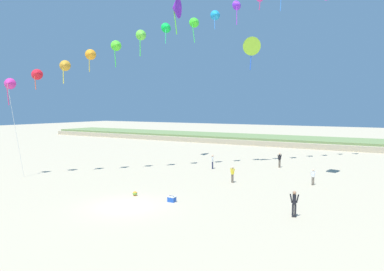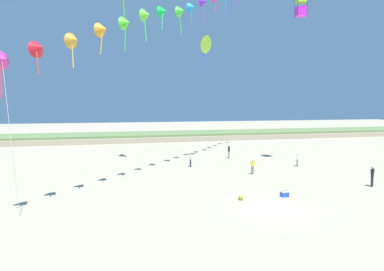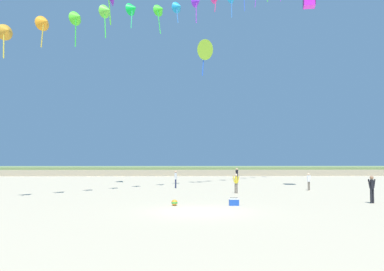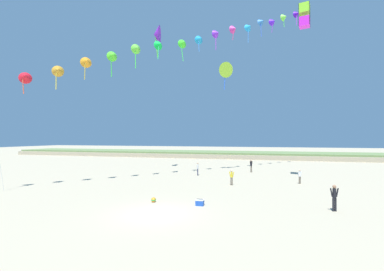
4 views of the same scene
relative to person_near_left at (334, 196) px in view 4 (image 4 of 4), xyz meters
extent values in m
plane|color=tan|center=(-10.93, -3.54, -0.99)|extent=(240.00, 240.00, 0.00)
cube|color=tan|center=(-10.93, 44.44, -0.52)|extent=(120.00, 12.73, 0.94)
cube|color=#6B844C|center=(-10.93, 44.44, 0.08)|extent=(120.00, 10.82, 0.53)
cylinder|color=black|center=(-0.07, -0.03, -0.56)|extent=(0.13, 0.13, 0.86)
cylinder|color=black|center=(0.07, 0.03, -0.56)|extent=(0.13, 0.13, 0.86)
cylinder|color=black|center=(0.00, 0.00, 0.18)|extent=(0.23, 0.23, 0.61)
cylinder|color=black|center=(-0.18, -0.06, 0.22)|extent=(0.22, 0.15, 0.58)
cylinder|color=black|center=(0.18, 0.06, 0.22)|extent=(0.22, 0.15, 0.58)
sphere|color=#9E7051|center=(0.00, 0.00, 0.61)|extent=(0.23, 0.23, 0.23)
cylinder|color=#726656|center=(-0.73, 10.12, -0.61)|extent=(0.11, 0.11, 0.75)
cylinder|color=#726656|center=(-0.84, 10.04, -0.61)|extent=(0.11, 0.11, 0.75)
cylinder|color=white|center=(-0.79, 10.08, 0.03)|extent=(0.20, 0.20, 0.53)
cylinder|color=white|center=(-0.65, 10.18, 0.07)|extent=(0.19, 0.17, 0.51)
cylinder|color=white|center=(-0.92, 9.98, 0.07)|extent=(0.19, 0.17, 0.51)
sphere|color=beige|center=(-0.79, 10.08, 0.40)|extent=(0.20, 0.20, 0.20)
cylinder|color=#726656|center=(-7.42, 7.35, -0.60)|extent=(0.11, 0.11, 0.78)
cylinder|color=#726656|center=(-7.56, 7.37, -0.60)|extent=(0.11, 0.11, 0.78)
cylinder|color=yellow|center=(-7.49, 7.36, 0.07)|extent=(0.21, 0.21, 0.55)
cylinder|color=yellow|center=(-7.32, 7.32, 0.11)|extent=(0.20, 0.11, 0.53)
cylinder|color=yellow|center=(-7.67, 7.40, 0.11)|extent=(0.20, 0.11, 0.53)
sphere|color=beige|center=(-7.49, 7.36, 0.46)|extent=(0.21, 0.21, 0.21)
cylinder|color=#282D4C|center=(-12.41, 12.99, -0.58)|extent=(0.12, 0.12, 0.82)
cylinder|color=#282D4C|center=(-12.38, 12.85, -0.58)|extent=(0.12, 0.12, 0.82)
cylinder|color=white|center=(-12.40, 12.92, 0.12)|extent=(0.22, 0.22, 0.58)
cylinder|color=white|center=(-12.43, 13.10, 0.16)|extent=(0.11, 0.20, 0.55)
cylinder|color=white|center=(-12.36, 12.74, 0.16)|extent=(0.11, 0.20, 0.55)
sphere|color=tan|center=(-12.40, 12.92, 0.53)|extent=(0.22, 0.22, 0.22)
cylinder|color=#726656|center=(-5.97, 17.73, -0.55)|extent=(0.13, 0.13, 0.89)
cylinder|color=#726656|center=(-6.06, 17.60, -0.55)|extent=(0.13, 0.13, 0.89)
cylinder|color=black|center=(-6.02, 17.66, 0.21)|extent=(0.23, 0.23, 0.63)
cylinder|color=black|center=(-5.91, 17.84, 0.26)|extent=(0.18, 0.22, 0.60)
cylinder|color=black|center=(-6.12, 17.49, 0.26)|extent=(0.18, 0.22, 0.60)
sphere|color=tan|center=(-6.02, 17.66, 0.65)|extent=(0.24, 0.24, 0.24)
cone|color=red|center=(-25.53, 0.09, 9.39)|extent=(1.38, 1.39, 1.19)
cylinder|color=#E55739|center=(-25.63, -0.02, 8.49)|extent=(0.16, 0.12, 1.37)
cone|color=gold|center=(-23.57, 1.90, 10.29)|extent=(1.29, 1.27, 1.10)
cylinder|color=yellow|center=(-23.67, 1.79, 9.25)|extent=(0.14, 0.15, 1.65)
cone|color=orange|center=(-21.62, 3.56, 11.48)|extent=(1.30, 1.32, 1.13)
cylinder|color=yellow|center=(-21.73, 3.46, 10.45)|extent=(0.24, 0.21, 1.62)
cone|color=#51DE2B|center=(-19.75, 5.34, 12.48)|extent=(1.29, 1.32, 1.13)
cylinder|color=#39E53D|center=(-19.86, 5.23, 11.23)|extent=(0.15, 0.31, 2.06)
cone|color=#61D639|center=(-17.88, 7.13, 13.67)|extent=(1.29, 1.31, 1.12)
cylinder|color=#3CE539|center=(-17.99, 7.02, 12.42)|extent=(0.20, 0.25, 2.07)
cone|color=#0DCF3F|center=(-16.03, 9.16, 14.63)|extent=(1.28, 1.34, 1.14)
cylinder|color=#39E58F|center=(-16.14, 9.06, 13.66)|extent=(0.16, 0.12, 1.52)
cone|color=#3DE129|center=(-13.80, 11.26, 15.35)|extent=(1.32, 1.30, 1.14)
cylinder|color=#39E54F|center=(-13.91, 11.16, 14.11)|extent=(0.32, 0.21, 2.05)
cone|color=#1A92CF|center=(-12.17, 13.11, 16.32)|extent=(1.32, 1.27, 1.12)
cylinder|color=#3982E5|center=(-12.27, 13.00, 15.39)|extent=(0.20, 0.17, 1.42)
cone|color=#7527D8|center=(-10.30, 14.94, 17.59)|extent=(1.25, 1.32, 1.12)
cylinder|color=#AE39E5|center=(-10.40, 14.83, 16.36)|extent=(0.08, 0.12, 2.03)
cone|color=#CE369A|center=(-8.22, 16.67, 18.65)|extent=(1.29, 1.33, 1.13)
cylinder|color=#E53981|center=(-8.32, 16.56, 17.77)|extent=(0.21, 0.08, 1.33)
cone|color=#20A0E2|center=(-6.30, 18.32, 19.39)|extent=(1.39, 1.37, 1.19)
cylinder|color=#3981E5|center=(-6.41, 18.22, 18.13)|extent=(0.09, 0.23, 2.08)
cone|color=#3276C3|center=(-4.56, 20.51, 20.90)|extent=(1.38, 1.41, 1.20)
cylinder|color=blue|center=(-4.67, 20.41, 19.65)|extent=(0.15, 0.21, 2.05)
cone|color=#541CE9|center=(-2.91, 22.29, 21.49)|extent=(1.29, 1.27, 1.11)
cylinder|color=#9139E5|center=(-3.02, 22.18, 20.54)|extent=(0.25, 0.22, 1.46)
cone|color=#79ED42|center=(-1.10, 24.30, 22.88)|extent=(1.25, 1.29, 1.10)
cylinder|color=#47E539|center=(-1.21, 24.19, 21.96)|extent=(0.15, 0.10, 1.42)
cone|color=#4B0EC1|center=(0.93, 25.75, 23.82)|extent=(1.29, 1.28, 1.11)
cylinder|color=#9D39E5|center=(0.82, 25.64, 22.76)|extent=(0.10, 0.18, 1.69)
cone|color=purple|center=(-19.21, 15.71, 18.69)|extent=(1.55, 2.74, 2.62)
cone|color=#5AE52D|center=(-19.21, 15.71, 18.71)|extent=(0.91, 1.52, 1.45)
cylinder|color=#5AE52D|center=(-19.21, 15.71, 16.85)|extent=(0.29, 0.47, 2.91)
cone|color=#A3E232|center=(-9.58, 17.26, 13.28)|extent=(2.39, 2.19, 2.25)
cone|color=blue|center=(-9.58, 17.26, 13.30)|extent=(1.34, 1.24, 1.25)
cylinder|color=blue|center=(-9.58, 17.26, 11.73)|extent=(0.30, 0.22, 2.46)
cube|color=#DA24DC|center=(-0.10, 11.27, 16.22)|extent=(1.25, 1.25, 1.01)
cube|color=#8BE52D|center=(-0.10, 11.27, 17.68)|extent=(1.25, 1.25, 1.01)
cylinder|color=black|center=(0.29, 10.64, 16.95)|extent=(0.04, 0.04, 2.48)
cylinder|color=black|center=(0.52, 11.66, 16.95)|extent=(0.04, 0.04, 2.48)
cylinder|color=black|center=(-0.49, 11.89, 16.95)|extent=(0.04, 0.04, 2.48)
cylinder|color=black|center=(-0.73, 10.88, 16.95)|extent=(0.04, 0.04, 2.48)
cube|color=blue|center=(-8.74, -0.95, -0.81)|extent=(0.56, 0.40, 0.36)
cube|color=white|center=(-8.74, -0.95, -0.60)|extent=(0.58, 0.41, 0.06)
cylinder|color=black|center=(-8.74, -0.95, -0.54)|extent=(0.45, 0.03, 0.03)
sphere|color=orange|center=(-12.26, -0.95, -0.81)|extent=(0.36, 0.36, 0.36)
cylinder|color=green|center=(-12.26, -0.95, -0.81)|extent=(0.36, 0.36, 0.09)
camera|label=1|loc=(5.17, -21.72, 5.97)|focal=32.00mm
camera|label=2|loc=(-21.89, -23.39, 5.82)|focal=32.00mm
camera|label=3|loc=(-11.85, -25.09, 1.82)|focal=38.00mm
camera|label=4|loc=(-4.46, -18.48, 3.78)|focal=24.00mm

